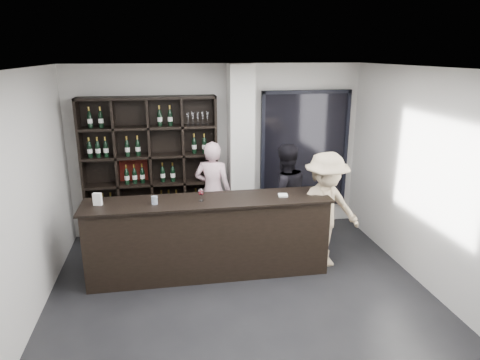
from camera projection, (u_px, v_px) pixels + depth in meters
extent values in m
cube|color=black|center=(248.00, 314.00, 5.23)|extent=(5.00, 5.50, 0.01)
cube|color=silver|center=(241.00, 153.00, 7.20)|extent=(0.40, 0.40, 2.90)
cube|color=black|center=(305.00, 150.00, 7.62)|extent=(1.60, 0.08, 2.10)
cube|color=black|center=(305.00, 150.00, 7.62)|extent=(1.48, 0.02, 1.98)
cube|color=black|center=(209.00, 238.00, 6.05)|extent=(3.33, 0.63, 1.09)
cube|color=black|center=(208.00, 201.00, 5.89)|extent=(3.41, 0.71, 0.03)
imported|color=#F8C7D4|center=(213.00, 191.00, 7.16)|extent=(0.72, 0.59, 1.69)
imported|color=black|center=(284.00, 196.00, 6.89)|extent=(0.91, 0.76, 1.70)
imported|color=tan|center=(325.00, 211.00, 6.19)|extent=(1.21, 0.82, 1.74)
cylinder|color=silver|center=(155.00, 200.00, 5.70)|extent=(0.10, 0.10, 0.11)
cube|color=white|center=(283.00, 195.00, 6.04)|extent=(0.15, 0.15, 0.02)
cube|color=white|center=(97.00, 199.00, 5.65)|extent=(0.12, 0.08, 0.17)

